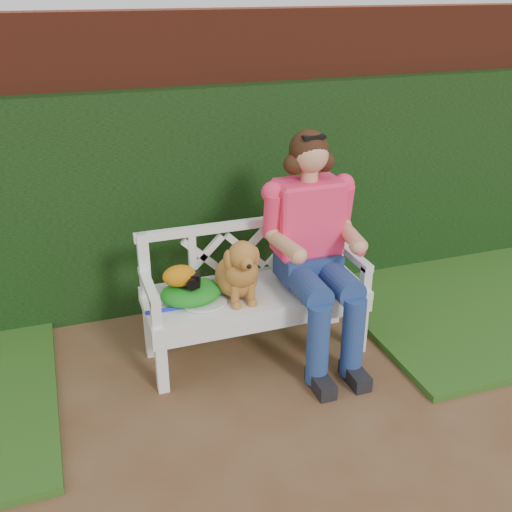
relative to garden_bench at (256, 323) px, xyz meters
name	(u,v)px	position (x,y,z in m)	size (l,w,h in m)	color
ground	(261,433)	(-0.25, -0.79, -0.24)	(60.00, 60.00, 0.00)	brown
brick_wall	(179,162)	(-0.25, 1.11, 0.86)	(10.00, 0.30, 2.20)	#5D2314
ivy_hedge	(188,202)	(-0.25, 0.89, 0.61)	(10.00, 0.18, 1.70)	#1F3F15
grass_right	(498,294)	(2.15, 0.11, -0.21)	(2.60, 2.00, 0.05)	#2F5E1E
garden_bench	(256,323)	(0.00, 0.00, 0.00)	(1.58, 0.60, 0.48)	white
seated_woman	(310,244)	(0.37, -0.02, 0.55)	(0.67, 0.89, 1.58)	#F75F8C
dog	(238,266)	(-0.13, -0.02, 0.46)	(0.30, 0.41, 0.45)	#B2663B
tennis_racket	(201,304)	(-0.39, -0.05, 0.25)	(0.56, 0.23, 0.03)	silver
green_bag	(191,293)	(-0.44, 0.02, 0.31)	(0.40, 0.31, 0.14)	#1A9718
camera_item	(190,279)	(-0.44, -0.01, 0.42)	(0.13, 0.09, 0.08)	black
baseball_glove	(179,276)	(-0.51, 0.01, 0.44)	(0.22, 0.16, 0.14)	#BE6E09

